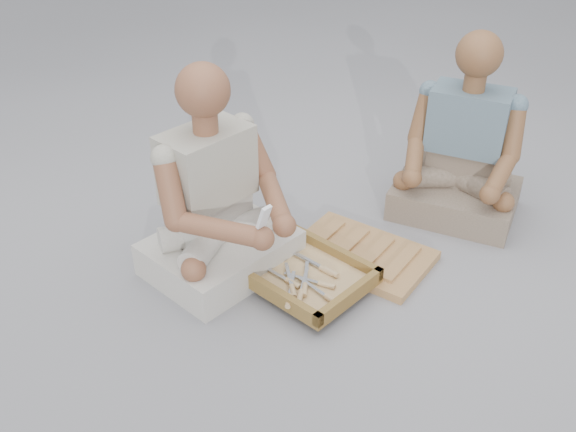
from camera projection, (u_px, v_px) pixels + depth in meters
The scene contains 26 objects.
ground at pixel (291, 290), 2.61m from camera, with size 60.00×60.00×0.00m, color gray.
carved_panel at pixel (362, 254), 2.79m from camera, with size 0.57×0.38×0.04m, color olive.
tool_tray at pixel (304, 274), 2.61m from camera, with size 0.57×0.49×0.07m.
chisel_0 at pixel (289, 281), 2.55m from camera, with size 0.22×0.06×0.02m.
chisel_1 at pixel (328, 297), 2.46m from camera, with size 0.22×0.08×0.02m.
chisel_2 at pixel (289, 297), 2.45m from camera, with size 0.11×0.21×0.02m.
chisel_3 at pixel (323, 269), 2.62m from camera, with size 0.22×0.06×0.02m.
chisel_4 at pixel (322, 284), 2.54m from camera, with size 0.22×0.04×0.02m.
chisel_5 at pixel (292, 288), 2.50m from camera, with size 0.16×0.18×0.02m.
chisel_6 at pixel (327, 270), 2.60m from camera, with size 0.22×0.06×0.02m.
chisel_7 at pixel (301, 293), 2.48m from camera, with size 0.10×0.21×0.02m.
chisel_8 at pixel (305, 286), 2.52m from camera, with size 0.12×0.20×0.02m.
wood_chip_0 at pixel (312, 293), 2.60m from camera, with size 0.02×0.01×0.00m, color tan.
wood_chip_1 at pixel (371, 289), 2.62m from camera, with size 0.02×0.01×0.00m, color tan.
wood_chip_2 at pixel (243, 283), 2.65m from camera, with size 0.02×0.01×0.00m, color tan.
wood_chip_3 at pixel (288, 218), 3.07m from camera, with size 0.02×0.01×0.00m, color tan.
wood_chip_4 at pixel (330, 273), 2.71m from camera, with size 0.02×0.01×0.00m, color tan.
wood_chip_5 at pixel (324, 235), 2.94m from camera, with size 0.02×0.01×0.00m, color tan.
wood_chip_6 at pixel (362, 286), 2.63m from camera, with size 0.02×0.01×0.00m, color tan.
wood_chip_7 at pixel (313, 241), 2.90m from camera, with size 0.02×0.01×0.00m, color tan.
wood_chip_8 at pixel (275, 273), 2.71m from camera, with size 0.02×0.01×0.00m, color tan.
wood_chip_9 at pixel (261, 266), 2.75m from camera, with size 0.02×0.01×0.00m, color tan.
wood_chip_10 at pixel (309, 232), 2.97m from camera, with size 0.02×0.01×0.00m, color tan.
craftsman at pixel (217, 206), 2.59m from camera, with size 0.65×0.65×0.89m.
companion at pixel (462, 157), 2.98m from camera, with size 0.61×0.51×0.87m.
mobile_phone at pixel (264, 217), 2.30m from camera, with size 0.06×0.05×0.10m.
Camera 1 is at (1.07, -1.73, 1.66)m, focal length 40.00 mm.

